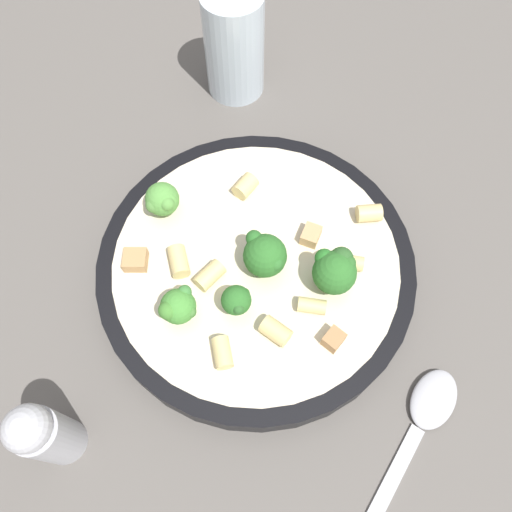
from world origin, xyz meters
The scene contains 21 objects.
ground_plane centered at (0.00, 0.00, 0.00)m, with size 2.00×2.00×0.00m, color #5B5651.
pasta_bowl centered at (0.00, 0.00, 0.02)m, with size 0.30×0.30×0.03m.
broccoli_floret_0 centered at (0.04, -0.03, 0.05)m, with size 0.03×0.03×0.03m.
broccoli_floret_1 centered at (-0.07, -0.07, 0.05)m, with size 0.03×0.03×0.04m.
broccoli_floret_2 centered at (0.04, -0.08, 0.05)m, with size 0.03×0.03×0.03m.
broccoli_floret_3 centered at (0.04, 0.06, 0.05)m, with size 0.04×0.04×0.04m.
broccoli_floret_4 centered at (0.01, 0.01, 0.05)m, with size 0.04×0.04×0.04m.
rigatoni_0 centered at (0.07, 0.00, 0.04)m, with size 0.02×0.02×0.03m, color #E0C67F.
rigatoni_1 centered at (0.06, 0.04, 0.03)m, with size 0.01×0.01×0.02m, color #E0C67F.
rigatoni_2 centered at (-0.02, 0.12, 0.04)m, with size 0.02×0.02×0.02m, color #E0C67F.
rigatoni_3 centered at (-0.08, 0.01, 0.04)m, with size 0.02×0.02×0.02m, color #E0C67F.
rigatoni_4 centered at (0.01, -0.04, 0.04)m, with size 0.02×0.02×0.03m, color #E0C67F.
rigatoni_5 centered at (-0.01, -0.07, 0.04)m, with size 0.02×0.02×0.03m, color #E0C67F.
rigatoni_6 centered at (0.02, 0.08, 0.04)m, with size 0.01×0.01×0.02m, color #E0C67F.
rigatoni_7 centered at (0.08, -0.05, 0.04)m, with size 0.01×0.01×0.03m, color #E0C67F.
chicken_chunk_0 centered at (-0.02, -0.11, 0.03)m, with size 0.02×0.02×0.01m, color tan.
chicken_chunk_1 centered at (0.09, 0.05, 0.04)m, with size 0.02×0.01×0.01m, color #A87A4C.
chicken_chunk_2 centered at (-0.01, 0.06, 0.03)m, with size 0.02×0.02×0.01m, color tan.
drinking_glass centered at (-0.25, 0.03, 0.05)m, with size 0.07×0.07×0.12m.
pepper_shaker centered at (0.11, -0.19, 0.05)m, with size 0.04×0.04×0.10m.
spoon centered at (0.17, 0.10, 0.00)m, with size 0.14×0.15×0.01m.
Camera 1 is at (0.20, -0.05, 0.44)m, focal length 35.00 mm.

